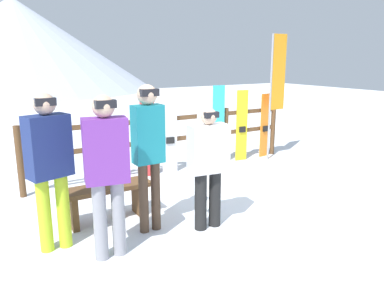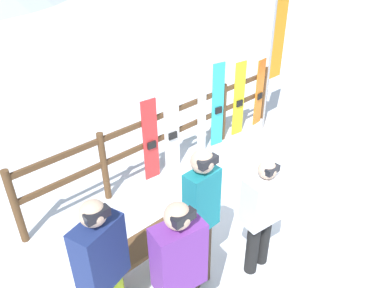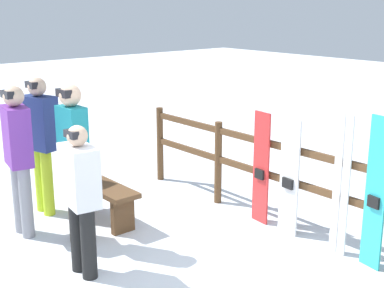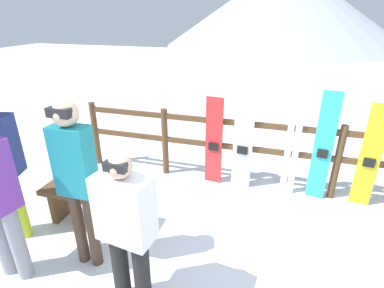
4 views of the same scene
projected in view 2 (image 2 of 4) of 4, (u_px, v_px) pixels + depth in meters
The scene contains 14 objects.
ground_plane at pixel (267, 223), 5.28m from camera, with size 40.00×40.00×0.00m, color white.
fence at pixel (171, 131), 6.20m from camera, with size 5.30×0.10×1.13m.
bench at pixel (145, 251), 4.37m from camera, with size 1.18×0.36×0.49m.
person_white at pixel (262, 211), 4.19m from camera, with size 0.51×0.33×1.54m.
person_teal at pixel (202, 210), 3.86m from camera, with size 0.37×0.24×1.83m.
person_purple at pixel (179, 269), 3.30m from camera, with size 0.49×0.33×1.77m.
person_navy at pixel (103, 267), 3.32m from camera, with size 0.50×0.37×1.77m.
snowboard_red at pixel (151, 141), 5.87m from camera, with size 0.27×0.08×1.40m.
snowboard_white at pixel (172, 132), 6.13m from camera, with size 0.29×0.08×1.39m.
ski_pair_white at pixel (202, 114), 6.50m from camera, with size 0.20×0.02×1.56m.
snowboard_cyan at pixel (218, 106), 6.73m from camera, with size 0.25×0.09×1.60m.
snowboard_yellow at pixel (239, 100), 7.12m from camera, with size 0.26×0.08×1.48m.
snowboard_orange at pixel (259, 93), 7.52m from camera, with size 0.26×0.07×1.38m.
rental_flag at pixel (275, 49), 6.90m from camera, with size 0.40×0.04×2.59m.
Camera 2 is at (-3.50, -2.11, 3.68)m, focal length 35.00 mm.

